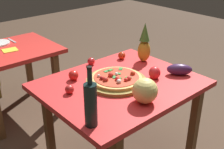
{
  "coord_description": "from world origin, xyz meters",
  "views": [
    {
      "loc": [
        -1.32,
        -1.4,
        1.72
      ],
      "look_at": [
        -0.03,
        0.07,
        0.78
      ],
      "focal_mm": 45.95,
      "sensor_mm": 36.0,
      "label": 1
    }
  ],
  "objects_px": {
    "eggplant": "(179,69)",
    "tomato_beside_pepper": "(91,61)",
    "melon": "(145,91)",
    "bell_pepper": "(155,73)",
    "pizza_board": "(116,81)",
    "napkin_folded": "(10,50)",
    "tomato_near_board": "(70,89)",
    "tomato_at_corner": "(122,56)",
    "pizza": "(116,78)",
    "tomato_by_bottle": "(74,75)",
    "knife_utensil": "(12,41)",
    "wine_bottle": "(91,104)",
    "background_table": "(11,61)",
    "display_table": "(120,93)",
    "pineapple_left": "(144,45)"
  },
  "relations": [
    {
      "from": "knife_utensil",
      "to": "pineapple_left",
      "type": "bearing_deg",
      "value": -65.08
    },
    {
      "from": "eggplant",
      "to": "tomato_beside_pepper",
      "type": "distance_m",
      "value": 0.74
    },
    {
      "from": "melon",
      "to": "tomato_near_board",
      "type": "relative_size",
      "value": 2.64
    },
    {
      "from": "bell_pepper",
      "to": "tomato_beside_pepper",
      "type": "bearing_deg",
      "value": 111.62
    },
    {
      "from": "wine_bottle",
      "to": "tomato_by_bottle",
      "type": "bearing_deg",
      "value": 65.14
    },
    {
      "from": "eggplant",
      "to": "background_table",
      "type": "bearing_deg",
      "value": 118.23
    },
    {
      "from": "display_table",
      "to": "wine_bottle",
      "type": "relative_size",
      "value": 3.09
    },
    {
      "from": "bell_pepper",
      "to": "tomato_beside_pepper",
      "type": "xyz_separation_m",
      "value": [
        -0.21,
        0.53,
        -0.01
      ]
    },
    {
      "from": "pizza",
      "to": "bell_pepper",
      "type": "relative_size",
      "value": 3.85
    },
    {
      "from": "wine_bottle",
      "to": "napkin_folded",
      "type": "xyz_separation_m",
      "value": [
        0.16,
        1.5,
        -0.14
      ]
    },
    {
      "from": "napkin_folded",
      "to": "pizza",
      "type": "bearing_deg",
      "value": -75.31
    },
    {
      "from": "display_table",
      "to": "eggplant",
      "type": "relative_size",
      "value": 5.74
    },
    {
      "from": "tomato_at_corner",
      "to": "napkin_folded",
      "type": "xyz_separation_m",
      "value": [
        -0.66,
        0.88,
        -0.03
      ]
    },
    {
      "from": "pineapple_left",
      "to": "tomato_near_board",
      "type": "relative_size",
      "value": 5.37
    },
    {
      "from": "wine_bottle",
      "to": "bell_pepper",
      "type": "height_order",
      "value": "wine_bottle"
    },
    {
      "from": "display_table",
      "to": "wine_bottle",
      "type": "height_order",
      "value": "wine_bottle"
    },
    {
      "from": "tomato_beside_pepper",
      "to": "melon",
      "type": "bearing_deg",
      "value": -98.82
    },
    {
      "from": "knife_utensil",
      "to": "bell_pepper",
      "type": "bearing_deg",
      "value": -75.46
    },
    {
      "from": "tomato_at_corner",
      "to": "knife_utensil",
      "type": "xyz_separation_m",
      "value": [
        -0.53,
        1.14,
        -0.03
      ]
    },
    {
      "from": "background_table",
      "to": "tomato_by_bottle",
      "type": "bearing_deg",
      "value": -84.27
    },
    {
      "from": "tomato_by_bottle",
      "to": "display_table",
      "type": "bearing_deg",
      "value": -48.7
    },
    {
      "from": "background_table",
      "to": "napkin_folded",
      "type": "relative_size",
      "value": 6.39
    },
    {
      "from": "eggplant",
      "to": "knife_utensil",
      "type": "distance_m",
      "value": 1.8
    },
    {
      "from": "knife_utensil",
      "to": "tomato_near_board",
      "type": "bearing_deg",
      "value": -98.79
    },
    {
      "from": "bell_pepper",
      "to": "tomato_by_bottle",
      "type": "height_order",
      "value": "bell_pepper"
    },
    {
      "from": "background_table",
      "to": "eggplant",
      "type": "distance_m",
      "value": 1.66
    },
    {
      "from": "pizza_board",
      "to": "melon",
      "type": "height_order",
      "value": "melon"
    },
    {
      "from": "pizza_board",
      "to": "tomato_beside_pepper",
      "type": "distance_m",
      "value": 0.4
    },
    {
      "from": "background_table",
      "to": "napkin_folded",
      "type": "xyz_separation_m",
      "value": [
        -0.0,
        -0.04,
        0.12
      ]
    },
    {
      "from": "eggplant",
      "to": "napkin_folded",
      "type": "xyz_separation_m",
      "value": [
        -0.79,
        1.42,
        -0.04
      ]
    },
    {
      "from": "melon",
      "to": "bell_pepper",
      "type": "height_order",
      "value": "melon"
    },
    {
      "from": "tomato_by_bottle",
      "to": "tomato_at_corner",
      "type": "relative_size",
      "value": 1.17
    },
    {
      "from": "napkin_folded",
      "to": "eggplant",
      "type": "bearing_deg",
      "value": -61.04
    },
    {
      "from": "wine_bottle",
      "to": "tomato_at_corner",
      "type": "bearing_deg",
      "value": 37.01
    },
    {
      "from": "background_table",
      "to": "pineapple_left",
      "type": "bearing_deg",
      "value": -54.35
    },
    {
      "from": "bell_pepper",
      "to": "eggplant",
      "type": "distance_m",
      "value": 0.22
    },
    {
      "from": "pizza_board",
      "to": "knife_utensil",
      "type": "xyz_separation_m",
      "value": [
        -0.18,
        1.45,
        -0.01
      ]
    },
    {
      "from": "pizza_board",
      "to": "tomato_beside_pepper",
      "type": "bearing_deg",
      "value": 80.86
    },
    {
      "from": "pizza",
      "to": "knife_utensil",
      "type": "bearing_deg",
      "value": 97.09
    },
    {
      "from": "display_table",
      "to": "napkin_folded",
      "type": "relative_size",
      "value": 8.21
    },
    {
      "from": "wine_bottle",
      "to": "knife_utensil",
      "type": "relative_size",
      "value": 2.07
    },
    {
      "from": "display_table",
      "to": "pizza",
      "type": "relative_size",
      "value": 2.98
    },
    {
      "from": "tomato_near_board",
      "to": "tomato_at_corner",
      "type": "distance_m",
      "value": 0.74
    },
    {
      "from": "melon",
      "to": "bell_pepper",
      "type": "xyz_separation_m",
      "value": [
        0.32,
        0.2,
        -0.04
      ]
    },
    {
      "from": "tomato_near_board",
      "to": "tomato_at_corner",
      "type": "height_order",
      "value": "tomato_at_corner"
    },
    {
      "from": "pineapple_left",
      "to": "eggplant",
      "type": "distance_m",
      "value": 0.39
    },
    {
      "from": "pizza_board",
      "to": "background_table",
      "type": "bearing_deg",
      "value": 104.21
    },
    {
      "from": "melon",
      "to": "napkin_folded",
      "type": "relative_size",
      "value": 1.22
    },
    {
      "from": "display_table",
      "to": "tomato_at_corner",
      "type": "xyz_separation_m",
      "value": [
        0.32,
        0.33,
        0.12
      ]
    },
    {
      "from": "pizza",
      "to": "tomato_at_corner",
      "type": "height_order",
      "value": "pizza"
    }
  ]
}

